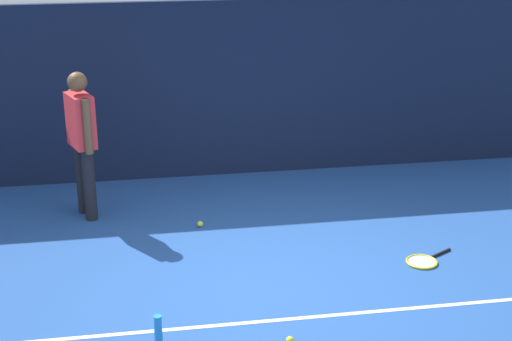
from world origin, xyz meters
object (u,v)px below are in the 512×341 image
Objects in this scene: tennis_ball_near_player at (290,340)px; tennis_ball_by_fence at (200,224)px; water_bottle at (158,330)px; tennis_player at (82,136)px; tennis_racket at (424,261)px.

tennis_ball_near_player is 2.50m from tennis_ball_by_fence.
tennis_player is at bearing 103.92° from water_bottle.
tennis_ball_by_fence is 2.33m from water_bottle.
tennis_racket is 2.36× the size of water_bottle.
tennis_ball_near_player is at bearing -77.92° from tennis_ball_by_fence.
water_bottle is at bearing -103.98° from tennis_ball_by_fence.
water_bottle is at bearing -8.41° from tennis_racket.
tennis_player is 25.76× the size of tennis_ball_near_player.
tennis_racket is 2.49m from tennis_ball_by_fence.
tennis_racket is at bearing 20.87° from water_bottle.
tennis_player is 6.45× the size of water_bottle.
water_bottle is (-2.73, -1.04, 0.12)m from tennis_racket.
water_bottle is at bearing 170.47° from tennis_ball_near_player.
tennis_ball_near_player is 0.25× the size of water_bottle.
tennis_racket is at bearing -29.41° from tennis_ball_by_fence.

